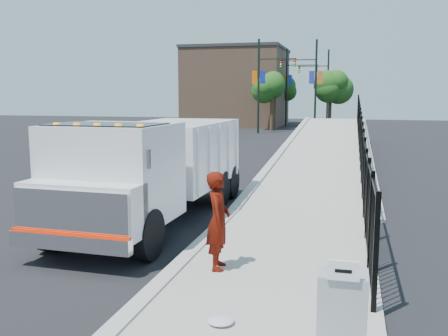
# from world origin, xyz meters

# --- Properties ---
(ground) EXTENTS (120.00, 120.00, 0.00)m
(ground) POSITION_xyz_m (0.00, 0.00, 0.00)
(ground) COLOR black
(ground) RESTS_ON ground
(sidewalk) EXTENTS (3.55, 12.00, 0.12)m
(sidewalk) POSITION_xyz_m (1.93, -2.00, 0.06)
(sidewalk) COLOR #9E998E
(sidewalk) RESTS_ON ground
(curb) EXTENTS (0.30, 12.00, 0.16)m
(curb) POSITION_xyz_m (0.00, -2.00, 0.08)
(curb) COLOR #ADAAA3
(curb) RESTS_ON ground
(ramp) EXTENTS (3.95, 24.06, 3.19)m
(ramp) POSITION_xyz_m (2.12, 16.00, 0.00)
(ramp) COLOR #9E998E
(ramp) RESTS_ON ground
(iron_fence) EXTENTS (0.10, 28.00, 1.80)m
(iron_fence) POSITION_xyz_m (3.55, 12.00, 0.90)
(iron_fence) COLOR black
(iron_fence) RESTS_ON ground
(truck) EXTENTS (2.88, 8.18, 2.77)m
(truck) POSITION_xyz_m (-1.85, 2.53, 1.56)
(truck) COLOR black
(truck) RESTS_ON ground
(worker) EXTENTS (0.55, 0.74, 1.84)m
(worker) POSITION_xyz_m (0.79, -0.74, 1.04)
(worker) COLOR #520D04
(worker) RESTS_ON sidewalk
(utility_cabinet) EXTENTS (0.55, 0.40, 1.25)m
(utility_cabinet) POSITION_xyz_m (3.10, -3.91, 0.75)
(utility_cabinet) COLOR gray
(utility_cabinet) RESTS_ON sidewalk
(arrow_sign) EXTENTS (0.35, 0.04, 0.22)m
(arrow_sign) POSITION_xyz_m (3.10, -4.13, 1.48)
(arrow_sign) COLOR white
(arrow_sign) RESTS_ON utility_cabinet
(debris) EXTENTS (0.39, 0.39, 0.10)m
(debris) POSITION_xyz_m (1.42, -2.95, 0.17)
(debris) COLOR silver
(debris) RESTS_ON sidewalk
(light_pole_0) EXTENTS (3.77, 0.22, 8.00)m
(light_pole_0) POSITION_xyz_m (-4.38, 33.21, 4.36)
(light_pole_0) COLOR black
(light_pole_0) RESTS_ON ground
(light_pole_1) EXTENTS (3.78, 0.22, 8.00)m
(light_pole_1) POSITION_xyz_m (-0.27, 34.85, 4.36)
(light_pole_1) COLOR black
(light_pole_1) RESTS_ON ground
(light_pole_2) EXTENTS (3.78, 0.22, 8.00)m
(light_pole_2) POSITION_xyz_m (-3.20, 42.85, 4.36)
(light_pole_2) COLOR black
(light_pole_2) RESTS_ON ground
(light_pole_3) EXTENTS (3.77, 0.22, 8.00)m
(light_pole_3) POSITION_xyz_m (0.28, 45.14, 4.36)
(light_pole_3) COLOR black
(light_pole_3) RESTS_ON ground
(tree_0) EXTENTS (2.56, 2.56, 5.28)m
(tree_0) POSITION_xyz_m (-4.06, 36.78, 3.94)
(tree_0) COLOR #382314
(tree_0) RESTS_ON ground
(tree_1) EXTENTS (2.71, 2.71, 5.35)m
(tree_1) POSITION_xyz_m (1.02, 41.80, 3.95)
(tree_1) COLOR #382314
(tree_1) RESTS_ON ground
(tree_2) EXTENTS (2.50, 2.50, 5.25)m
(tree_2) POSITION_xyz_m (-4.23, 46.95, 3.94)
(tree_2) COLOR #382314
(tree_2) RESTS_ON ground
(building) EXTENTS (10.00, 10.00, 8.00)m
(building) POSITION_xyz_m (-9.00, 44.00, 4.00)
(building) COLOR #8C664C
(building) RESTS_ON ground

